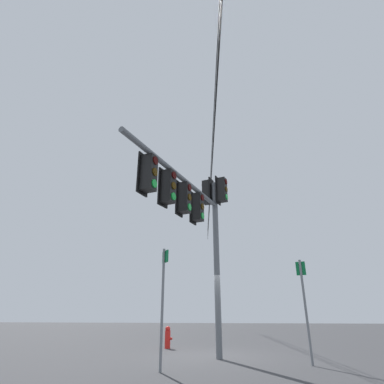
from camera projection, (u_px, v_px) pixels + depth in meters
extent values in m
plane|color=#38383A|center=(212.00, 357.00, 9.86)|extent=(60.00, 60.00, 0.00)
cylinder|color=slate|center=(217.00, 262.00, 10.41)|extent=(0.20, 0.20, 5.86)
cylinder|color=slate|center=(180.00, 177.00, 8.83)|extent=(1.99, 5.25, 0.14)
cube|color=black|center=(222.00, 190.00, 11.24)|extent=(0.38, 0.38, 0.90)
cube|color=black|center=(218.00, 191.00, 11.31)|extent=(0.19, 0.43, 1.04)
cylinder|color=#360503|center=(226.00, 182.00, 11.29)|extent=(0.10, 0.20, 0.20)
cylinder|color=#3C2703|center=(226.00, 189.00, 11.18)|extent=(0.10, 0.20, 0.20)
cylinder|color=green|center=(227.00, 197.00, 11.07)|extent=(0.10, 0.20, 0.20)
cube|color=black|center=(207.00, 192.00, 11.48)|extent=(0.38, 0.38, 0.90)
cube|color=black|center=(211.00, 192.00, 11.41)|extent=(0.19, 0.43, 1.04)
cylinder|color=#360503|center=(203.00, 186.00, 11.66)|extent=(0.10, 0.20, 0.20)
cylinder|color=#3C2703|center=(203.00, 193.00, 11.55)|extent=(0.10, 0.20, 0.20)
cylinder|color=green|center=(203.00, 201.00, 11.44)|extent=(0.10, 0.20, 0.20)
cube|color=black|center=(198.00, 207.00, 9.66)|extent=(0.38, 0.38, 0.90)
cube|color=black|center=(193.00, 208.00, 9.73)|extent=(0.18, 0.43, 1.04)
cylinder|color=#360503|center=(202.00, 198.00, 9.70)|extent=(0.09, 0.20, 0.20)
cylinder|color=#3C2703|center=(203.00, 207.00, 9.59)|extent=(0.09, 0.20, 0.20)
cylinder|color=green|center=(203.00, 216.00, 9.48)|extent=(0.09, 0.20, 0.20)
cube|color=black|center=(184.00, 198.00, 8.86)|extent=(0.38, 0.38, 0.90)
cube|color=black|center=(179.00, 199.00, 8.92)|extent=(0.17, 0.43, 1.04)
cylinder|color=#360503|center=(190.00, 188.00, 8.91)|extent=(0.09, 0.20, 0.20)
cylinder|color=#3C2703|center=(190.00, 197.00, 8.80)|extent=(0.09, 0.20, 0.20)
cylinder|color=green|center=(190.00, 207.00, 8.69)|extent=(0.09, 0.20, 0.20)
cube|color=black|center=(168.00, 187.00, 8.06)|extent=(0.39, 0.39, 0.90)
cube|color=black|center=(163.00, 188.00, 8.14)|extent=(0.20, 0.42, 1.04)
cylinder|color=#360503|center=(174.00, 175.00, 8.10)|extent=(0.10, 0.20, 0.20)
cylinder|color=#3C2703|center=(174.00, 186.00, 7.99)|extent=(0.10, 0.20, 0.20)
cylinder|color=green|center=(174.00, 196.00, 7.88)|extent=(0.10, 0.20, 0.20)
cube|color=black|center=(149.00, 173.00, 7.27)|extent=(0.38, 0.38, 0.90)
cube|color=black|center=(143.00, 174.00, 7.33)|extent=(0.18, 0.43, 1.04)
cylinder|color=#360503|center=(156.00, 161.00, 7.31)|extent=(0.09, 0.20, 0.20)
cylinder|color=#3C2703|center=(155.00, 172.00, 7.20)|extent=(0.09, 0.20, 0.20)
cylinder|color=green|center=(154.00, 184.00, 7.10)|extent=(0.09, 0.20, 0.20)
cylinder|color=slate|center=(162.00, 307.00, 7.86)|extent=(0.07, 0.07, 2.97)
cube|color=#0C7238|center=(165.00, 257.00, 8.34)|extent=(0.23, 0.35, 0.32)
cube|color=white|center=(166.00, 257.00, 8.34)|extent=(0.18, 0.29, 0.26)
cylinder|color=red|center=(168.00, 339.00, 12.14)|extent=(0.22, 0.22, 0.65)
sphere|color=red|center=(168.00, 329.00, 12.28)|extent=(0.20, 0.20, 0.20)
cylinder|color=red|center=(171.00, 339.00, 12.10)|extent=(0.12, 0.11, 0.09)
cylinder|color=slate|center=(306.00, 310.00, 8.69)|extent=(0.07, 0.07, 2.82)
cube|color=#0C7238|center=(301.00, 268.00, 9.15)|extent=(0.26, 0.13, 0.40)
cube|color=white|center=(301.00, 268.00, 9.16)|extent=(0.20, 0.09, 0.34)
cylinder|color=black|center=(212.00, 163.00, 13.36)|extent=(1.92, 30.94, 0.18)
cylinder|color=black|center=(212.00, 157.00, 13.47)|extent=(1.92, 30.94, 0.18)
cylinder|color=black|center=(212.00, 148.00, 13.63)|extent=(1.92, 30.94, 0.18)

